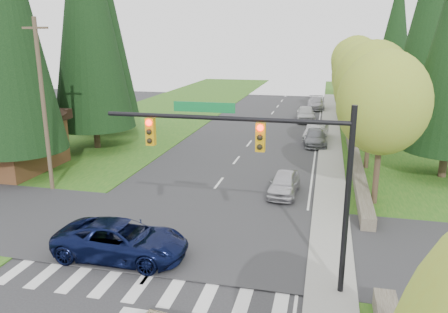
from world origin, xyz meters
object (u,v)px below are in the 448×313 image
(parked_car_a, at_px, (284,183))
(parked_car_c, at_px, (316,132))
(suv_navy, at_px, (122,240))
(parked_car_e, at_px, (316,103))
(parked_car_b, at_px, (315,137))
(parked_car_d, at_px, (306,114))

(parked_car_a, distance_m, parked_car_c, 14.69)
(suv_navy, height_order, parked_car_c, suv_navy)
(parked_car_c, relative_size, parked_car_e, 0.88)
(parked_car_a, height_order, parked_car_b, parked_car_a)
(suv_navy, xyz_separation_m, parked_car_e, (6.65, 42.02, -0.01))
(parked_car_a, distance_m, parked_car_e, 32.85)
(suv_navy, bearing_deg, parked_car_d, -9.96)
(parked_car_c, bearing_deg, parked_car_b, -82.48)
(parked_car_c, xyz_separation_m, parked_car_e, (-0.56, 18.21, 0.00))
(parked_car_d, xyz_separation_m, parked_car_e, (0.84, 8.95, -0.07))
(parked_car_c, height_order, parked_car_e, parked_car_e)
(suv_navy, height_order, parked_car_b, suv_navy)
(parked_car_d, height_order, parked_car_e, parked_car_d)
(suv_navy, bearing_deg, parked_car_a, -32.31)
(parked_car_b, xyz_separation_m, parked_car_d, (-1.40, 11.02, 0.17))
(parked_car_d, bearing_deg, parked_car_a, -94.99)
(parked_car_c, distance_m, parked_car_e, 18.22)
(parked_car_a, bearing_deg, parked_car_d, 92.98)
(parked_car_a, relative_size, parked_car_d, 0.81)
(parked_car_c, xyz_separation_m, parked_car_d, (-1.40, 9.26, 0.07))
(parked_car_c, relative_size, parked_car_d, 0.94)
(parked_car_a, height_order, parked_car_c, parked_car_c)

